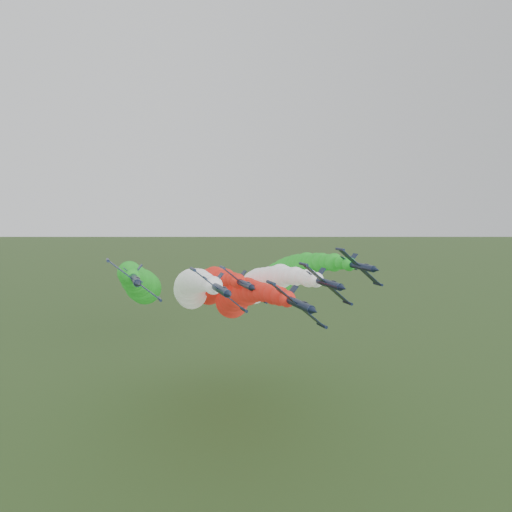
{
  "coord_description": "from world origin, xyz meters",
  "views": [
    {
      "loc": [
        -30.9,
        -68.14,
        53.65
      ],
      "look_at": [
        -4.86,
        9.97,
        46.03
      ],
      "focal_mm": 35.0,
      "sensor_mm": 36.0,
      "label": 1
    }
  ],
  "objects_px": {
    "jet_inner_right": "(260,285)",
    "jet_trail": "(210,285)",
    "jet_outer_left": "(139,283)",
    "jet_inner_left": "(191,288)",
    "jet_outer_right": "(286,274)",
    "jet_lead": "(237,297)"
  },
  "relations": [
    {
      "from": "jet_outer_right",
      "to": "jet_trail",
      "type": "xyz_separation_m",
      "value": [
        -20.51,
        6.76,
        -3.27
      ]
    },
    {
      "from": "jet_inner_left",
      "to": "jet_trail",
      "type": "distance_m",
      "value": 17.02
    },
    {
      "from": "jet_lead",
      "to": "jet_outer_left",
      "type": "height_order",
      "value": "jet_outer_left"
    },
    {
      "from": "jet_inner_right",
      "to": "jet_outer_left",
      "type": "relative_size",
      "value": 0.99
    },
    {
      "from": "jet_outer_left",
      "to": "jet_outer_right",
      "type": "bearing_deg",
      "value": -4.48
    },
    {
      "from": "jet_lead",
      "to": "jet_trail",
      "type": "height_order",
      "value": "jet_lead"
    },
    {
      "from": "jet_outer_left",
      "to": "jet_inner_right",
      "type": "bearing_deg",
      "value": -20.76
    },
    {
      "from": "jet_inner_right",
      "to": "jet_outer_right",
      "type": "height_order",
      "value": "jet_outer_right"
    },
    {
      "from": "jet_inner_left",
      "to": "jet_outer_left",
      "type": "height_order",
      "value": "jet_outer_left"
    },
    {
      "from": "jet_lead",
      "to": "jet_outer_left",
      "type": "relative_size",
      "value": 1.0
    },
    {
      "from": "jet_lead",
      "to": "jet_outer_left",
      "type": "distance_m",
      "value": 28.6
    },
    {
      "from": "jet_inner_right",
      "to": "jet_outer_right",
      "type": "relative_size",
      "value": 0.99
    },
    {
      "from": "jet_outer_left",
      "to": "jet_trail",
      "type": "bearing_deg",
      "value": 10.05
    },
    {
      "from": "jet_lead",
      "to": "jet_outer_left",
      "type": "xyz_separation_m",
      "value": [
        -21.51,
        18.75,
        1.88
      ]
    },
    {
      "from": "jet_inner_left",
      "to": "jet_outer_right",
      "type": "height_order",
      "value": "jet_outer_right"
    },
    {
      "from": "jet_inner_right",
      "to": "jet_trail",
      "type": "distance_m",
      "value": 17.92
    },
    {
      "from": "jet_lead",
      "to": "jet_inner_left",
      "type": "distance_m",
      "value": 12.49
    },
    {
      "from": "jet_inner_right",
      "to": "jet_lead",
      "type": "bearing_deg",
      "value": -138.6
    },
    {
      "from": "jet_inner_right",
      "to": "jet_outer_left",
      "type": "xyz_separation_m",
      "value": [
        -29.91,
        11.34,
        0.26
      ]
    },
    {
      "from": "jet_trail",
      "to": "jet_lead",
      "type": "bearing_deg",
      "value": -86.47
    },
    {
      "from": "jet_trail",
      "to": "jet_outer_left",
      "type": "bearing_deg",
      "value": -169.95
    },
    {
      "from": "jet_lead",
      "to": "jet_inner_left",
      "type": "relative_size",
      "value": 1.0
    }
  ]
}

